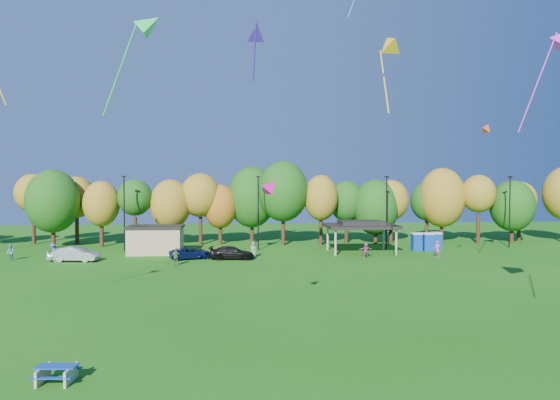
{
  "coord_description": "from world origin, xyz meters",
  "views": [
    {
      "loc": [
        -0.26,
        -20.7,
        8.27
      ],
      "look_at": [
        1.91,
        6.0,
        7.33
      ],
      "focal_mm": 32.0,
      "sensor_mm": 36.0,
      "label": 1
    }
  ],
  "objects": [
    {
      "name": "porta_potties",
      "position": [
        22.48,
        38.15,
        1.1
      ],
      "size": [
        3.75,
        1.74,
        2.18
      ],
      "color": "#0B399A",
      "rests_on": "ground"
    },
    {
      "name": "lamp_posts",
      "position": [
        2.0,
        40.0,
        4.9
      ],
      "size": [
        64.5,
        0.25,
        9.09
      ],
      "color": "black",
      "rests_on": "ground"
    },
    {
      "name": "car_c",
      "position": [
        -5.52,
        33.63,
        0.65
      ],
      "size": [
        5.1,
        3.51,
        1.29
      ],
      "primitive_type": "imported",
      "rotation": [
        0.0,
        0.0,
        1.89
      ],
      "color": "#0B1442",
      "rests_on": "ground"
    },
    {
      "name": "car_a",
      "position": [
        -18.22,
        33.43,
        0.75
      ],
      "size": [
        4.64,
        2.42,
        1.51
      ],
      "primitive_type": "imported",
      "rotation": [
        0.0,
        0.0,
        1.72
      ],
      "color": "silver",
      "rests_on": "ground"
    },
    {
      "name": "car_d",
      "position": [
        -1.11,
        33.0,
        0.7
      ],
      "size": [
        4.94,
        2.34,
        1.39
      ],
      "primitive_type": "imported",
      "rotation": [
        0.0,
        0.0,
        1.49
      ],
      "color": "black",
      "rests_on": "ground"
    },
    {
      "name": "far_person_4",
      "position": [
        21.56,
        32.68,
        0.92
      ],
      "size": [
        0.74,
        0.8,
        1.83
      ],
      "primitive_type": "imported",
      "rotation": [
        0.0,
        0.0,
        5.32
      ],
      "color": "#B5559E",
      "rests_on": "ground"
    },
    {
      "name": "utility_building",
      "position": [
        -10.0,
        38.0,
        1.64
      ],
      "size": [
        6.3,
        4.3,
        3.25
      ],
      "color": "tan",
      "rests_on": "ground"
    },
    {
      "name": "kite_0",
      "position": [
        0.97,
        15.71,
        19.16
      ],
      "size": [
        1.63,
        2.94,
        4.64
      ],
      "color": "#2F198E"
    },
    {
      "name": "picnic_table",
      "position": [
        -7.81,
        0.32,
        0.41
      ],
      "size": [
        1.71,
        1.46,
        0.7
      ],
      "rotation": [
        0.0,
        0.0,
        -0.07
      ],
      "color": "tan",
      "rests_on": "ground"
    },
    {
      "name": "far_person_2",
      "position": [
        -24.58,
        34.18,
        0.85
      ],
      "size": [
        1.04,
        0.97,
        1.7
      ],
      "primitive_type": "imported",
      "rotation": [
        0.0,
        0.0,
        5.76
      ],
      "color": "#528EB4",
      "rests_on": "ground"
    },
    {
      "name": "far_person_3",
      "position": [
        13.61,
        33.0,
        0.85
      ],
      "size": [
        1.6,
        0.63,
        1.69
      ],
      "primitive_type": "imported",
      "rotation": [
        0.0,
        0.0,
        3.23
      ],
      "color": "#AA4783",
      "rests_on": "ground"
    },
    {
      "name": "far_person_5",
      "position": [
        1.21,
        34.08,
        0.89
      ],
      "size": [
        1.03,
        1.0,
        1.78
      ],
      "primitive_type": "imported",
      "rotation": [
        0.0,
        0.0,
        5.58
      ],
      "color": "#6C9566",
      "rests_on": "ground"
    },
    {
      "name": "car_b",
      "position": [
        -17.38,
        32.85,
        0.77
      ],
      "size": [
        4.86,
        2.34,
        1.54
      ],
      "primitive_type": "imported",
      "rotation": [
        0.0,
        0.0,
        1.41
      ],
      "color": "#9D9DA2",
      "rests_on": "ground"
    },
    {
      "name": "ground",
      "position": [
        0.0,
        0.0,
        0.0
      ],
      "size": [
        160.0,
        160.0,
        0.0
      ],
      "primitive_type": "plane",
      "color": "#19600F",
      "rests_on": "ground"
    },
    {
      "name": "kite_13",
      "position": [
        21.17,
        21.18,
        13.04
      ],
      "size": [
        1.46,
        1.35,
        1.17
      ],
      "color": "#E8491B"
    },
    {
      "name": "pavilion",
      "position": [
        14.0,
        37.0,
        3.23
      ],
      "size": [
        8.2,
        6.2,
        3.77
      ],
      "color": "tan",
      "rests_on": "ground"
    },
    {
      "name": "kite_9",
      "position": [
        -6.54,
        15.38,
        19.37
      ],
      "size": [
        4.51,
        1.75,
        7.62
      ],
      "color": "#1CD245"
    },
    {
      "name": "kite_7",
      "position": [
        1.48,
        6.9,
        8.06
      ],
      "size": [
        1.43,
        1.28,
        1.18
      ],
      "color": "#C50A78"
    },
    {
      "name": "kite_10",
      "position": [
        9.8,
        12.38,
        17.59
      ],
      "size": [
        1.66,
        3.47,
        5.63
      ],
      "color": "#FFB01A"
    },
    {
      "name": "far_person_1",
      "position": [
        -6.61,
        29.28,
        0.88
      ],
      "size": [
        1.11,
        0.77,
        1.75
      ],
      "primitive_type": "imported",
      "rotation": [
        0.0,
        0.0,
        0.37
      ],
      "color": "#547044",
      "rests_on": "ground"
    },
    {
      "name": "far_person_0",
      "position": [
        -19.92,
        33.4,
        0.93
      ],
      "size": [
        1.25,
        1.38,
        1.86
      ],
      "primitive_type": "imported",
      "rotation": [
        0.0,
        0.0,
        5.32
      ],
      "color": "#434C94",
      "rests_on": "ground"
    },
    {
      "name": "tree_line",
      "position": [
        -1.03,
        45.51,
        5.91
      ],
      "size": [
        93.57,
        10.55,
        11.15
      ],
      "color": "black",
      "rests_on": "ground"
    }
  ]
}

